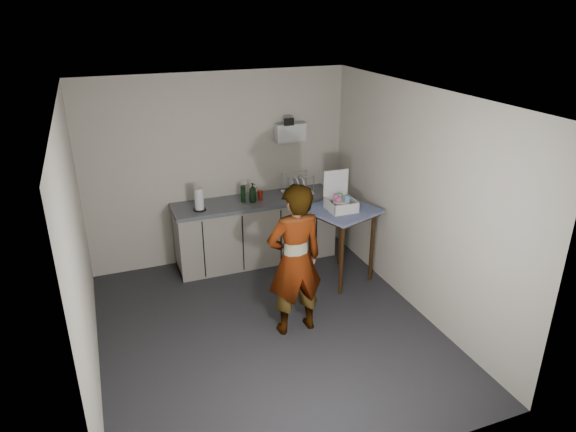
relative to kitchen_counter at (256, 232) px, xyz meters
name	(u,v)px	position (x,y,z in m)	size (l,w,h in m)	color
ground	(269,331)	(-0.40, -1.70, -0.43)	(4.00, 4.00, 0.00)	#28272C
wall_back	(220,170)	(-0.40, 0.29, 0.87)	(3.60, 0.02, 2.60)	beige
wall_right	(416,202)	(1.39, -1.70, 0.87)	(0.02, 4.00, 2.60)	beige
wall_left	(80,253)	(-2.19, -1.70, 0.87)	(0.02, 4.00, 2.60)	beige
ceiling	(265,97)	(-0.40, -1.70, 2.17)	(3.60, 4.00, 0.01)	white
kitchen_counter	(256,232)	(0.00, 0.00, 0.00)	(2.24, 0.62, 0.91)	black
wall_shelf	(290,132)	(0.60, 0.22, 1.32)	(0.42, 0.18, 0.37)	white
side_table	(342,218)	(0.88, -0.90, 0.44)	(0.98, 0.98, 0.99)	#351F0C
standing_man	(295,260)	(-0.11, -1.76, 0.44)	(0.63, 0.41, 1.73)	#B2A593
soap_bottle	(253,193)	(-0.05, -0.07, 0.62)	(0.10, 0.10, 0.27)	black
soda_can	(260,195)	(0.07, -0.02, 0.55)	(0.07, 0.07, 0.13)	#B72A12
dark_bottle	(243,194)	(-0.16, 0.00, 0.60)	(0.07, 0.07, 0.22)	black
paper_towel	(199,200)	(-0.78, -0.09, 0.63)	(0.17, 0.17, 0.30)	black
dish_rack	(297,189)	(0.63, 0.02, 0.55)	(0.41, 0.31, 0.29)	white
bakery_box	(340,202)	(0.84, -0.91, 0.67)	(0.34, 0.35, 0.47)	white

